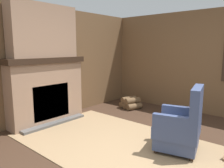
# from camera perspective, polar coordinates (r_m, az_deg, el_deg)

# --- Properties ---
(ground_plane) EXTENTS (14.00, 14.00, 0.00)m
(ground_plane) POSITION_cam_1_polar(r_m,az_deg,el_deg) (3.19, 11.13, -19.72)
(ground_plane) COLOR #3D281C
(wood_panel_wall_left) EXTENTS (0.06, 6.09, 2.40)m
(wood_panel_wall_left) POSITION_cam_1_polar(r_m,az_deg,el_deg) (4.80, -18.52, 4.88)
(wood_panel_wall_left) COLOR brown
(wood_panel_wall_left) RESTS_ON ground
(wood_panel_wall_back) EXTENTS (6.09, 0.09, 2.40)m
(wood_panel_wall_back) POSITION_cam_1_polar(r_m,az_deg,el_deg) (5.39, 26.63, 4.87)
(wood_panel_wall_back) COLOR brown
(wood_panel_wall_back) RESTS_ON ground
(fireplace_hearth) EXTENTS (0.59, 1.67, 1.35)m
(fireplace_hearth) POSITION_cam_1_polar(r_m,az_deg,el_deg) (4.68, -16.73, -1.70)
(fireplace_hearth) COLOR #9E7A60
(fireplace_hearth) RESTS_ON ground
(chimney_breast) EXTENTS (0.33, 1.38, 1.03)m
(chimney_breast) POSITION_cam_1_polar(r_m,az_deg,el_deg) (4.61, -17.54, 13.03)
(chimney_breast) COLOR #9E7A60
(chimney_breast) RESTS_ON fireplace_hearth
(area_rug) EXTENTS (3.78, 2.04, 0.01)m
(area_rug) POSITION_cam_1_polar(r_m,az_deg,el_deg) (3.56, 3.98, -16.15)
(area_rug) COLOR #997A56
(area_rug) RESTS_ON ground
(armchair) EXTENTS (0.76, 0.76, 1.00)m
(armchair) POSITION_cam_1_polar(r_m,az_deg,el_deg) (3.47, 17.46, -10.87)
(armchair) COLOR #3D4C75
(armchair) RESTS_ON ground
(firewood_stack) EXTENTS (0.57, 0.53, 0.29)m
(firewood_stack) POSITION_cam_1_polar(r_m,az_deg,el_deg) (5.66, 4.87, -4.99)
(firewood_stack) COLOR brown
(firewood_stack) RESTS_ON ground
(oil_lamp_vase) EXTENTS (0.10, 0.10, 0.27)m
(oil_lamp_vase) POSITION_cam_1_polar(r_m,az_deg,el_deg) (4.43, -22.14, 7.51)
(oil_lamp_vase) COLOR silver
(oil_lamp_vase) RESTS_ON fireplace_hearth
(storage_case) EXTENTS (0.13, 0.23, 0.15)m
(storage_case) POSITION_cam_1_polar(r_m,az_deg,el_deg) (4.77, -14.98, 7.75)
(storage_case) COLOR brown
(storage_case) RESTS_ON fireplace_hearth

